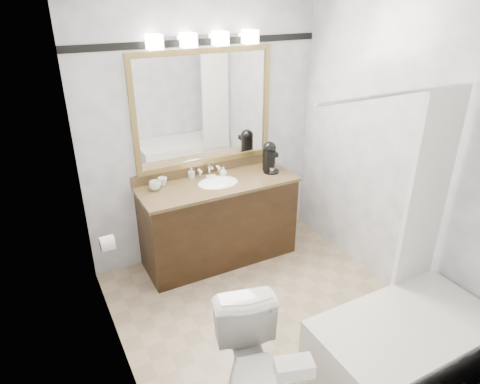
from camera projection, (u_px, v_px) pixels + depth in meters
The scene contains 15 objects.
room at pixel (276, 183), 3.10m from camera, with size 2.42×2.62×2.52m.
vanity at pixel (219, 220), 4.26m from camera, with size 1.53×0.58×0.97m.
mirror at pixel (204, 109), 4.02m from camera, with size 1.40×0.04×1.10m.
vanity_light_bar at pixel (204, 39), 3.70m from camera, with size 1.02×0.14×0.12m.
accent_stripe at pixel (201, 42), 3.77m from camera, with size 2.40×0.01×0.06m, color black.
bathtub at pixel (405, 338), 3.03m from camera, with size 1.30×0.75×1.96m.
tp_roll at pixel (107, 243), 3.39m from camera, with size 0.12×0.12×0.11m, color white.
toilet at pixel (257, 375), 2.62m from camera, with size 0.42×0.74×0.75m, color white.
tissue_box at pixel (294, 368), 2.16m from camera, with size 0.20×0.11×0.08m, color white.
coffee_maker at pixel (269, 156), 4.29m from camera, with size 0.16×0.20×0.31m.
cup_left at pixel (155, 186), 3.92m from camera, with size 0.11×0.11×0.08m, color white.
cup_right at pixel (163, 181), 4.01m from camera, with size 0.08×0.08×0.08m, color white.
soap_bottle_a at pixel (191, 173), 4.16m from camera, with size 0.05×0.05×0.11m, color white.
soap_bottle_b at pixel (223, 171), 4.22m from camera, with size 0.07×0.07×0.09m, color white.
soap_bar at pixel (211, 177), 4.17m from camera, with size 0.09×0.06×0.03m, color beige.
Camera 1 is at (-1.56, -2.38, 2.52)m, focal length 32.00 mm.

